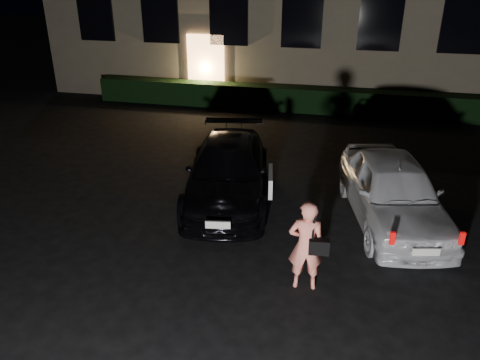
# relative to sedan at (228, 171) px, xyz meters

# --- Properties ---
(ground) EXTENTS (80.00, 80.00, 0.00)m
(ground) POSITION_rel_sedan_xyz_m (0.67, -3.24, -0.62)
(ground) COLOR black
(ground) RESTS_ON ground
(hedge) EXTENTS (15.00, 0.70, 0.85)m
(hedge) POSITION_rel_sedan_xyz_m (0.67, 7.26, -0.20)
(hedge) COLOR black
(hedge) RESTS_ON ground
(sedan) EXTENTS (2.46, 4.54, 1.25)m
(sedan) POSITION_rel_sedan_xyz_m (0.00, 0.00, 0.00)
(sedan) COLOR black
(sedan) RESTS_ON ground
(hatch) EXTENTS (2.44, 4.25, 1.36)m
(hatch) POSITION_rel_sedan_xyz_m (3.50, -0.31, 0.06)
(hatch) COLOR white
(hatch) RESTS_ON ground
(man) EXTENTS (0.68, 0.44, 1.56)m
(man) POSITION_rel_sedan_xyz_m (2.02, -2.89, 0.16)
(man) COLOR #FC8570
(man) RESTS_ON ground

